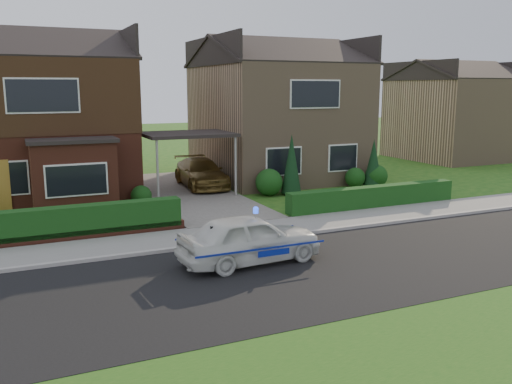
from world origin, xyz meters
TOP-DOWN VIEW (x-y plane):
  - ground at (0.00, 0.00)m, footprint 120.00×120.00m
  - road at (0.00, 0.00)m, footprint 60.00×6.00m
  - kerb at (0.00, 3.05)m, footprint 60.00×0.16m
  - sidewalk at (0.00, 4.10)m, footprint 60.00×2.00m
  - grass_verge at (0.00, -5.00)m, footprint 60.00×4.00m
  - driveway at (0.00, 11.00)m, footprint 3.80×12.00m
  - house_left at (-5.78, 13.90)m, footprint 7.50×9.53m
  - house_right at (5.80, 13.99)m, footprint 7.50×8.06m
  - carport_link at (0.00, 10.95)m, footprint 3.80×3.00m
  - dwarf_wall at (-5.80, 5.30)m, footprint 7.70×0.25m
  - hedge_left at (-5.80, 5.45)m, footprint 7.50×0.55m
  - hedge_right at (5.80, 5.35)m, footprint 7.50×0.55m
  - shrub_left_mid at (-4.00, 9.30)m, footprint 1.32×1.32m
  - shrub_left_near at (-2.40, 9.60)m, footprint 0.84×0.84m
  - shrub_right_near at (3.20, 9.40)m, footprint 1.20×1.20m
  - shrub_right_mid at (7.80, 9.50)m, footprint 0.96×0.96m
  - shrub_right_far at (8.80, 9.20)m, footprint 1.08×1.08m
  - conifer_a at (4.20, 9.20)m, footprint 0.90×0.90m
  - conifer_b at (8.60, 9.20)m, footprint 0.90×0.90m
  - neighbour_right at (20.00, 16.00)m, footprint 6.50×7.00m
  - police_car at (-1.31, 1.20)m, footprint 3.61×4.03m
  - driveway_car at (1.00, 12.19)m, footprint 2.05×4.53m
  - potted_plant_a at (-3.12, 7.50)m, footprint 0.43×0.37m
  - potted_plant_c at (-3.56, 6.45)m, footprint 0.50×0.50m

SIDE VIEW (x-z plane):
  - ground at x=0.00m, z-range 0.00..0.00m
  - road at x=0.00m, z-range -0.01..0.01m
  - grass_verge at x=0.00m, z-range -0.01..0.01m
  - hedge_left at x=-5.80m, z-range -0.45..0.45m
  - hedge_right at x=5.80m, z-range -0.40..0.40m
  - sidewalk at x=0.00m, z-range 0.00..0.10m
  - kerb at x=0.00m, z-range 0.00..0.12m
  - driveway at x=0.00m, z-range 0.00..0.12m
  - dwarf_wall at x=-5.80m, z-range 0.00..0.36m
  - potted_plant_a at x=-3.12m, z-range 0.00..0.70m
  - potted_plant_c at x=-3.56m, z-range 0.00..0.83m
  - shrub_left_near at x=-2.40m, z-range 0.00..0.84m
  - shrub_right_mid at x=7.80m, z-range 0.00..0.96m
  - shrub_right_far at x=8.80m, z-range 0.00..1.08m
  - shrub_right_near at x=3.20m, z-range 0.00..1.20m
  - shrub_left_mid at x=-4.00m, z-range 0.00..1.32m
  - police_car at x=-1.31m, z-range -0.08..1.42m
  - driveway_car at x=1.00m, z-range 0.12..1.41m
  - conifer_b at x=8.60m, z-range 0.00..2.20m
  - conifer_a at x=4.20m, z-range 0.00..2.60m
  - neighbour_right at x=20.00m, z-range 0.00..5.20m
  - carport_link at x=0.00m, z-range 1.27..4.04m
  - house_right at x=5.80m, z-range 0.04..7.29m
  - house_left at x=-5.78m, z-range 0.19..7.44m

